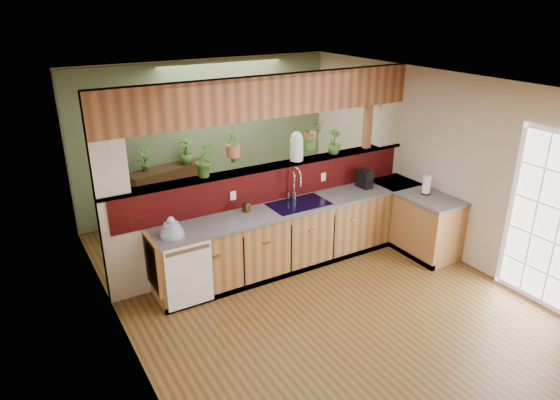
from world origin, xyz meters
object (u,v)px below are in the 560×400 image
soap_dispenser (246,205)px  glass_jar (297,146)px  coffee_maker (365,179)px  shelving_console (170,194)px  paper_towel (427,185)px  faucet (295,182)px  dish_stack (172,230)px

soap_dispenser → glass_jar: 1.14m
coffee_maker → glass_jar: bearing=157.2°
shelving_console → coffee_maker: bearing=-60.0°
soap_dispenser → shelving_console: size_ratio=0.13×
soap_dispenser → paper_towel: 2.62m
soap_dispenser → paper_towel: bearing=-16.3°
coffee_maker → paper_towel: (0.59, -0.65, 0.01)m
paper_towel → shelving_console: size_ratio=0.21×
faucet → shelving_console: size_ratio=0.34×
coffee_maker → glass_jar: size_ratio=0.66×
glass_jar → shelving_console: bearing=123.9°
dish_stack → shelving_console: size_ratio=0.20×
dish_stack → coffee_maker: bearing=2.2°
coffee_maker → glass_jar: glass_jar is taller
glass_jar → shelving_console: (-1.28, 1.90, -1.10)m
dish_stack → paper_towel: paper_towel is taller
faucet → soap_dispenser: (-0.78, -0.03, -0.17)m
paper_towel → glass_jar: bearing=148.1°
coffee_maker → shelving_console: coffee_maker is taller
dish_stack → glass_jar: glass_jar is taller
glass_jar → dish_stack: bearing=-167.5°
coffee_maker → glass_jar: 1.19m
paper_towel → coffee_maker: bearing=132.0°
faucet → dish_stack: faucet is taller
faucet → paper_towel: faucet is taller
faucet → shelving_console: faucet is taller
shelving_console → glass_jar: bearing=-71.6°
dish_stack → coffee_maker: 3.01m
faucet → soap_dispenser: size_ratio=2.68×
coffee_maker → paper_towel: 0.88m
faucet → soap_dispenser: 0.79m
shelving_console → paper_towel: bearing=-60.8°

